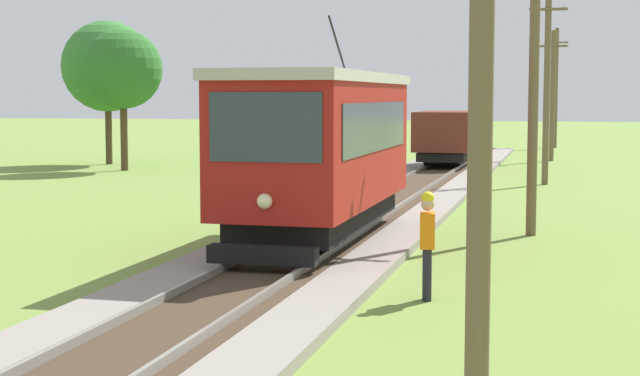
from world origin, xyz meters
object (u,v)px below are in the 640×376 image
at_px(freight_car, 447,136).
at_px(utility_pole_far, 547,83).
at_px(utility_pole_mid, 534,62).
at_px(red_tram, 320,148).
at_px(utility_pole_distant, 553,94).
at_px(utility_pole_horizon, 556,87).
at_px(track_worker, 427,240).
at_px(tree_right_near, 123,70).
at_px(gravel_pile, 358,156).
at_px(utility_pole_near_tram, 481,70).
at_px(tree_left_far, 107,66).

xyz_separation_m(freight_car, utility_pole_far, (4.42, -5.88, 2.24)).
xyz_separation_m(freight_car, utility_pole_mid, (4.42, -19.94, 2.56)).
bearing_deg(utility_pole_far, red_tram, -104.49).
distance_m(red_tram, utility_pole_far, 17.72).
xyz_separation_m(utility_pole_mid, utility_pole_distant, (0.00, 27.66, -0.72)).
bearing_deg(utility_pole_horizon, track_worker, -91.61).
relative_size(utility_pole_horizon, tree_right_near, 1.21).
relative_size(red_tram, gravel_pile, 2.89).
height_order(utility_pole_near_tram, utility_pole_distant, utility_pole_near_tram).
distance_m(utility_pole_horizon, tree_right_near, 30.25).
relative_size(utility_pole_horizon, tree_left_far, 1.09).
xyz_separation_m(utility_pole_distant, utility_pole_horizon, (0.00, 12.84, 0.48)).
height_order(red_tram, tree_left_far, tree_left_far).
distance_m(red_tram, freight_car, 22.97).
xyz_separation_m(freight_car, track_worker, (3.05, -27.92, -0.57)).
relative_size(utility_pole_horizon, gravel_pile, 2.56).
relative_size(utility_pole_near_tram, track_worker, 3.89).
bearing_deg(utility_pole_near_tram, utility_pole_far, 90.00).
xyz_separation_m(red_tram, tree_right_near, (-13.91, 19.47, 2.27)).
distance_m(utility_pole_mid, utility_pole_far, 14.06).
relative_size(tree_right_near, tree_left_far, 0.90).
bearing_deg(utility_pole_near_tram, gravel_pile, 103.85).
bearing_deg(utility_pole_far, tree_left_far, 164.16).
distance_m(freight_car, utility_pole_horizon, 21.16).
relative_size(gravel_pile, tree_right_near, 0.47).
relative_size(freight_car, gravel_pile, 1.76).
bearing_deg(red_tram, gravel_pile, 99.97).
distance_m(utility_pole_far, utility_pole_horizon, 26.45).
distance_m(utility_pole_horizon, track_worker, 48.59).
distance_m(utility_pole_near_tram, tree_right_near, 35.78).
distance_m(freight_car, tree_right_near, 14.63).
bearing_deg(track_worker, utility_pole_horizon, 81.12).
bearing_deg(utility_pole_far, track_worker, -93.55).
xyz_separation_m(utility_pole_horizon, gravel_pile, (-8.50, -20.31, -3.30)).
relative_size(freight_car, tree_right_near, 0.83).
distance_m(red_tram, utility_pole_distant, 31.03).
relative_size(utility_pole_distant, utility_pole_horizon, 0.87).
bearing_deg(utility_pole_mid, freight_car, 102.49).
distance_m(freight_car, utility_pole_mid, 20.59).
bearing_deg(red_tram, tree_right_near, 125.55).
height_order(freight_car, utility_pole_horizon, utility_pole_horizon).
relative_size(utility_pole_far, track_worker, 4.15).
bearing_deg(track_worker, tree_right_near, 117.50).
bearing_deg(utility_pole_near_tram, tree_right_near, 120.82).
xyz_separation_m(red_tram, tree_left_far, (-16.39, 22.99, 2.53)).
bearing_deg(utility_pole_mid, red_tram, -145.61).
xyz_separation_m(gravel_pile, tree_right_near, (-9.83, -3.75, 3.89)).
height_order(utility_pole_distant, tree_left_far, tree_left_far).
distance_m(red_tram, tree_right_near, 24.03).
bearing_deg(tree_left_far, gravel_pile, 1.07).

